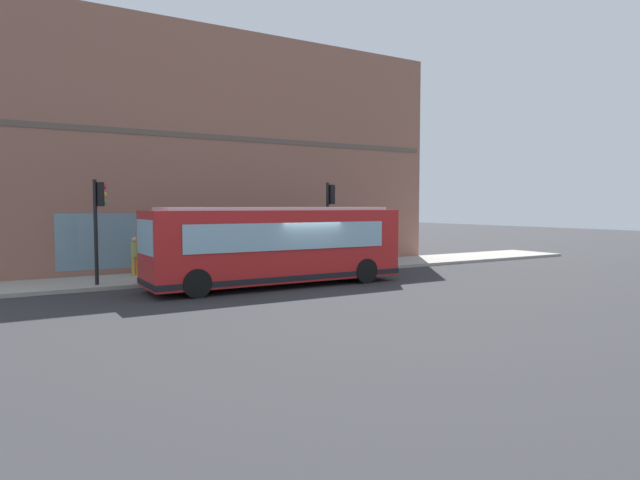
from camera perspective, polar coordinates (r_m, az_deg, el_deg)
name	(u,v)px	position (r m, az deg, el deg)	size (l,w,h in m)	color
ground	(301,286)	(21.50, -1.96, -4.76)	(120.00, 120.00, 0.00)	#2D2D30
sidewalk_curb	(254,272)	(25.42, -6.87, -3.33)	(3.66, 40.00, 0.15)	#9E9991
building_corner	(206,158)	(31.12, -11.74, 8.39)	(8.83, 23.15, 11.57)	#8C5B4C
city_bus_nearside	(277,246)	(21.30, -4.55, -0.65)	(2.65, 10.06, 3.07)	red
traffic_light_near_corner	(330,209)	(25.52, 1.02, 3.24)	(0.32, 0.49, 4.05)	black
traffic_light_down_block	(99,212)	(22.12, -22.05, 2.76)	(0.32, 0.49, 3.95)	black
fire_hydrant	(348,258)	(27.19, 2.92, -1.93)	(0.35, 0.35, 0.74)	gold
pedestrian_by_light_pole	(135,253)	(24.58, -18.72, -1.33)	(0.32, 0.32, 1.65)	gold
pedestrian_near_building_entrance	(384,244)	(29.79, 6.68, -0.43)	(0.32, 0.32, 1.58)	#99994C
newspaper_vending_box	(216,260)	(25.68, -10.79, -2.11)	(0.44, 0.42, 0.90)	#197233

